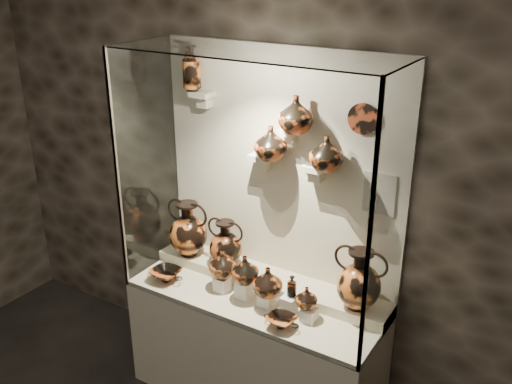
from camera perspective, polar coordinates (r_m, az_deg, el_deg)
wall_back at (r=3.67m, az=2.50°, el=2.12°), size 5.00×0.02×3.20m
plinth at (r=4.02m, az=-0.12°, el=-15.55°), size 1.70×0.60×0.80m
front_tier at (r=3.78m, az=-0.13°, el=-10.58°), size 1.68×0.58×0.03m
rear_tier at (r=3.89m, az=1.25°, el=-8.95°), size 1.70×0.25×0.10m
back_panel at (r=3.67m, az=2.46°, el=2.10°), size 1.70×0.03×1.60m
glass_front at (r=3.19m, az=-2.95°, el=-1.16°), size 1.70×0.01×1.60m
glass_left at (r=3.90m, az=-10.78°, el=2.97°), size 0.01×0.60×1.60m
glass_right at (r=3.09m, az=13.33°, el=-2.57°), size 0.01×0.60×1.60m
glass_top at (r=3.20m, az=-0.15°, el=13.86°), size 1.70×0.60×0.01m
frame_post_left at (r=3.70m, az=-13.69°, el=1.65°), size 0.02×0.02×1.60m
frame_post_right at (r=2.84m, az=11.27°, el=-4.67°), size 0.02×0.02×1.60m
pedestal_a at (r=3.81m, az=-3.38°, el=-9.14°), size 0.09×0.09×0.10m
pedestal_b at (r=3.72m, az=-1.21°, el=-9.68°), size 0.09×0.09×0.13m
pedestal_c at (r=3.66m, az=1.07°, el=-10.69°), size 0.09×0.09×0.09m
pedestal_d at (r=3.58m, az=3.32°, el=-11.21°), size 0.09×0.09×0.12m
pedestal_e at (r=3.54m, az=5.34°, el=-12.11°), size 0.09×0.09×0.08m
bracket_ul at (r=3.77m, az=-5.41°, el=9.72°), size 0.14×0.12×0.04m
bracket_ca at (r=3.62m, az=0.52°, el=3.52°), size 0.14×0.12×0.04m
bracket_cb at (r=3.46m, az=3.38°, el=6.08°), size 0.10×0.12×0.04m
bracket_cc at (r=3.45m, az=5.93°, el=2.42°), size 0.14×0.12×0.04m
amphora_left at (r=4.05m, az=-6.79°, el=-3.68°), size 0.40×0.40×0.40m
amphora_mid at (r=3.90m, az=-3.04°, el=-5.18°), size 0.29×0.29×0.34m
amphora_right at (r=3.49m, az=10.26°, el=-8.59°), size 0.34×0.34×0.39m
jug_a at (r=3.75m, az=-3.35°, el=-7.16°), size 0.23×0.23×0.19m
jug_b at (r=3.62m, az=-1.10°, el=-7.75°), size 0.24×0.24×0.19m
jug_c at (r=3.56m, az=1.20°, el=-8.96°), size 0.23×0.23×0.20m
jug_e at (r=3.50m, az=5.10°, el=-10.45°), size 0.16×0.16×0.14m
lekythos_small at (r=3.52m, az=3.63°, el=-9.26°), size 0.07×0.07×0.16m
kylix_left at (r=3.96m, az=-8.99°, el=-8.10°), size 0.28×0.25×0.10m
kylix_right at (r=3.47m, az=2.54°, el=-12.73°), size 0.24×0.20×0.09m
lekythos_tall at (r=3.76m, az=-6.44°, el=12.41°), size 0.15×0.15×0.32m
ovoid_vase_a at (r=3.49m, az=1.48°, el=4.93°), size 0.22×0.22×0.21m
ovoid_vase_b at (r=3.35m, az=4.02°, el=7.77°), size 0.28×0.28×0.22m
ovoid_vase_c at (r=3.33m, az=7.06°, el=3.86°), size 0.24×0.24×0.21m
wall_plate at (r=3.29m, az=10.66°, el=7.21°), size 0.18×0.02×0.18m
info_placard at (r=3.40m, az=12.21°, el=-0.15°), size 0.19×0.01×0.25m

